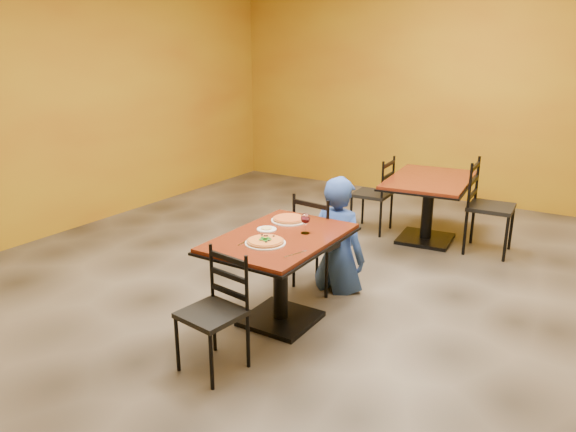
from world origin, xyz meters
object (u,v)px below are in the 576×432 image
Objects in this scene: table_main at (280,258)px; diner at (339,233)px; chair_second_right at (491,208)px; chair_second_left at (372,194)px; chair_main_near at (212,315)px; plate_far at (289,220)px; table_second at (429,194)px; side_plate at (267,229)px; wine_glass at (305,223)px; plate_main at (265,243)px; pizza_main at (265,241)px; chair_main_far at (322,240)px; pizza_far at (289,219)px.

diner reaches higher than table_main.
chair_second_left is at bearing 86.47° from chair_second_right.
plate_far is at bearing 103.24° from chair_main_near.
chair_main_near reaches higher than table_main.
table_main is 2.57m from table_second.
chair_second_left reaches higher than side_plate.
chair_second_right is at bearing 61.10° from plate_far.
chair_second_right reaches higher than wine_glass.
chair_main_near is 1.69m from diner.
side_plate is (-0.54, -2.49, 0.19)m from table_second.
plate_main is at bearing 92.74° from diner.
table_main is 1.34× the size of chair_second_left.
chair_main_near is 2.98× the size of pizza_main.
pizza_main is (-0.08, -1.06, 0.23)m from diner.
chair_main_far is 3.26× the size of pizza_far.
plate_main is at bearing 95.31° from chair_main_near.
table_second is at bearing 77.72° from side_plate.
chair_second_right is (1.12, 1.75, 0.05)m from chair_main_far.
side_plate is at bearing -162.66° from wine_glass.
diner reaches higher than table_second.
table_main is 6.83× the size of wine_glass.
table_second is 1.37× the size of chair_second_right.
plate_main is 0.59m from pizza_far.
side_plate is at bearing 122.52° from pizza_main.
table_main is at bearing 96.08° from chair_main_near.
pizza_main and pizza_far have the same top height.
wine_glass is (0.31, 0.10, 0.08)m from side_plate.
chair_main_far is 0.80m from side_plate.
table_second is 3.41m from chair_main_near.
table_second is 1.52× the size of chair_second_left.
table_second is 4.97× the size of pizza_far.
table_main is 0.27m from side_plate.
table_main is at bearing 91.38° from diner.
diner is at bearing 94.11° from wine_glass.
chair_second_right reaches higher than pizza_main.
chair_main_far reaches higher than table_second.
table_second is 1.53× the size of chair_main_far.
chair_main_far is at bearing 143.84° from chair_second_right.
chair_second_right reaches higher than chair_main_near.
table_second is 2.79m from plate_main.
table_second is at bearing -97.08° from chair_main_far.
chair_main_far reaches higher than table_main.
chair_main_near is 4.71× the size of wine_glass.
chair_main_far is (-0.43, -1.75, -0.10)m from table_second.
chair_second_right is at bearing 68.92° from plate_main.
table_second is at bearing -92.18° from diner.
chair_main_far is at bearing 78.81° from pizza_far.
pizza_far is (-1.21, -2.19, 0.26)m from chair_second_right.
chair_second_left reaches higher than pizza_far.
side_plate is at bearing 87.73° from chair_main_far.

